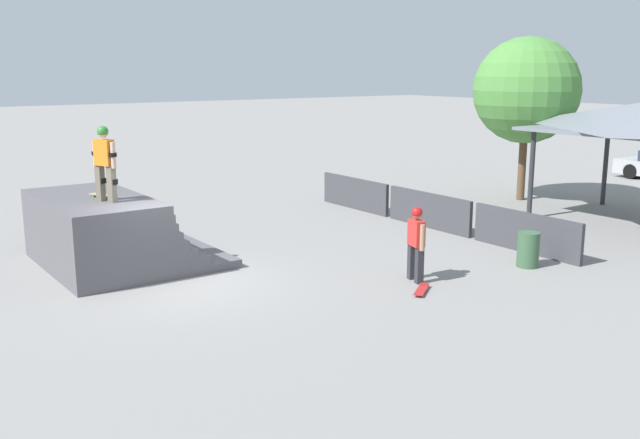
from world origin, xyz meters
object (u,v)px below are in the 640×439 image
object	(u,v)px
skater_on_deck	(104,158)
tree_beside_pavilion	(527,91)
bystander_walking	(416,238)
skateboard_on_deck	(103,195)
skateboard_on_ground	(422,289)
trash_bin	(528,250)

from	to	relation	value
skater_on_deck	tree_beside_pavilion	bearing A→B (deg)	68.07
bystander_walking	tree_beside_pavilion	xyz separation A→B (m)	(-5.26, 10.05, 2.91)
skateboard_on_deck	skateboard_on_ground	distance (m)	7.73
bystander_walking	skateboard_on_deck	bearing A→B (deg)	61.00
tree_beside_pavilion	trash_bin	distance (m)	9.85
skater_on_deck	skateboard_on_ground	xyz separation A→B (m)	(5.25, 4.93, -2.64)
trash_bin	skater_on_deck	bearing A→B (deg)	-122.09
bystander_walking	skateboard_on_ground	world-z (taller)	bystander_walking
skateboard_on_deck	skateboard_on_ground	xyz separation A→B (m)	(5.77, 4.84, -1.71)
skateboard_on_deck	trash_bin	distance (m)	10.21
trash_bin	tree_beside_pavilion	bearing A→B (deg)	130.26
bystander_walking	trash_bin	world-z (taller)	bystander_walking
skateboard_on_ground	bystander_walking	bearing A→B (deg)	21.18
skateboard_on_deck	trash_bin	world-z (taller)	skateboard_on_deck
skateboard_on_deck	skateboard_on_ground	bearing A→B (deg)	22.20
bystander_walking	skater_on_deck	bearing A→B (deg)	64.56
skater_on_deck	skateboard_on_ground	distance (m)	7.67
skateboard_on_ground	tree_beside_pavilion	size ratio (longest dim) A/B	0.14
bystander_walking	trash_bin	distance (m)	3.16
bystander_walking	skateboard_on_ground	distance (m)	1.24
skater_on_deck	trash_bin	xyz separation A→B (m)	(5.26, 8.39, -2.28)
skateboard_on_deck	bystander_walking	world-z (taller)	skateboard_on_deck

